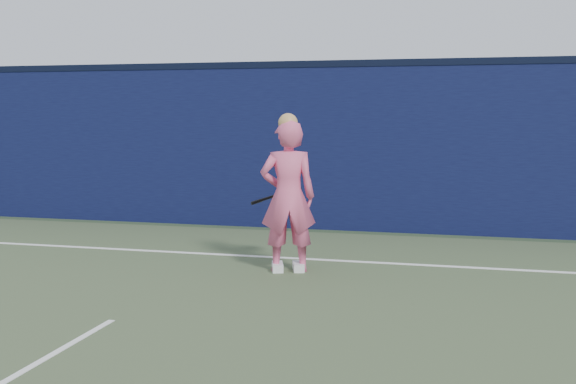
# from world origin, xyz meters

# --- Properties ---
(ground) EXTENTS (80.00, 80.00, 0.00)m
(ground) POSITION_xyz_m (0.00, 0.00, 0.00)
(ground) COLOR #2C3F26
(ground) RESTS_ON ground
(backstop_wall) EXTENTS (24.00, 0.40, 2.50)m
(backstop_wall) POSITION_xyz_m (0.00, 6.50, 1.25)
(backstop_wall) COLOR #0B0F34
(backstop_wall) RESTS_ON ground
(wall_cap) EXTENTS (24.00, 0.42, 0.10)m
(wall_cap) POSITION_xyz_m (0.00, 6.50, 2.55)
(wall_cap) COLOR black
(wall_cap) RESTS_ON backstop_wall
(player) EXTENTS (0.73, 0.59, 1.81)m
(player) POSITION_xyz_m (0.99, 3.32, 0.87)
(player) COLOR #EB5B88
(player) RESTS_ON ground
(racket) EXTENTS (0.58, 0.36, 0.34)m
(racket) POSITION_xyz_m (0.86, 3.77, 0.86)
(racket) COLOR black
(racket) RESTS_ON ground
(court_lines) EXTENTS (11.00, 12.04, 0.01)m
(court_lines) POSITION_xyz_m (0.00, -0.33, 0.01)
(court_lines) COLOR white
(court_lines) RESTS_ON court_surface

